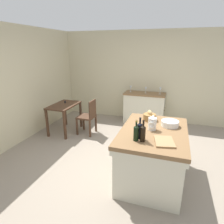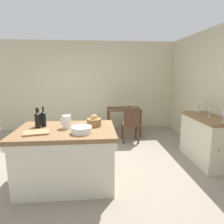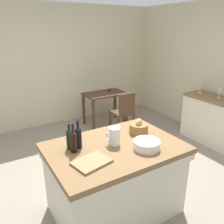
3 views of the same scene
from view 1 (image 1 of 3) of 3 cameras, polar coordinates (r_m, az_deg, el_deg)
name	(u,v)px [view 1 (image 1 of 3)]	position (r m, az deg, el deg)	size (l,w,h in m)	color
ground_plane	(125,163)	(3.85, 3.76, -14.73)	(6.76, 6.76, 0.00)	gray
wall_back	(7,88)	(4.67, -28.66, 6.25)	(5.32, 0.12, 2.60)	beige
wall_right	(148,77)	(5.84, 10.53, 10.18)	(0.12, 5.20, 2.60)	beige
island_table	(152,153)	(3.30, 11.84, -11.71)	(1.46, 1.02, 0.87)	brown
side_cabinet	(144,108)	(5.70, 9.47, 1.22)	(0.52, 1.18, 0.89)	brown
writing_desk	(64,109)	(5.08, -13.99, 0.86)	(0.90, 0.56, 0.79)	#472D1E
wooden_chair	(88,116)	(4.89, -7.03, -1.13)	(0.41, 0.41, 0.89)	#472D1E
pitcher	(152,124)	(3.09, 11.84, -3.40)	(0.17, 0.13, 0.24)	white
wash_bowl	(170,123)	(3.33, 16.79, -3.27)	(0.28, 0.28, 0.09)	white
bread_basket	(150,117)	(3.50, 11.06, -1.37)	(0.23, 0.23, 0.19)	olive
cutting_board	(164,142)	(2.76, 15.23, -8.46)	(0.34, 0.25, 0.02)	#99754C
wine_bottle_dark	(140,130)	(2.76, 8.22, -5.33)	(0.07, 0.07, 0.31)	black
wine_bottle_amber	(136,133)	(2.69, 7.14, -6.08)	(0.07, 0.07, 0.30)	black
wine_bottle_green	(143,133)	(2.68, 9.16, -6.16)	(0.07, 0.07, 0.31)	black
wine_glass_far_left	(160,89)	(5.53, 14.11, 6.51)	(0.07, 0.07, 0.19)	white
wine_glass_left	(146,89)	(5.57, 9.96, 6.74)	(0.07, 0.07, 0.17)	white
wine_glass_middle	(131,88)	(5.67, 5.59, 7.17)	(0.07, 0.07, 0.18)	white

